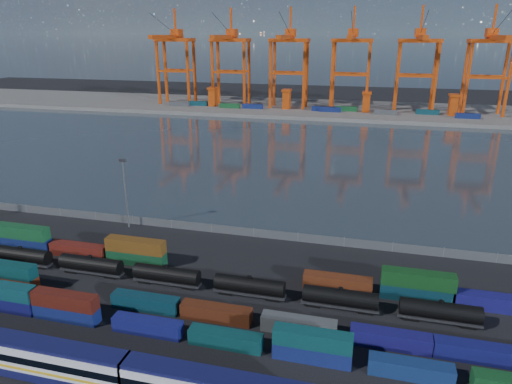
# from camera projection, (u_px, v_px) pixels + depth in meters

# --- Properties ---
(ground) EXTENTS (700.00, 700.00, 0.00)m
(ground) POSITION_uv_depth(u_px,v_px,m) (212.00, 304.00, 76.91)
(ground) COLOR black
(ground) RESTS_ON ground
(harbor_water) EXTENTS (700.00, 700.00, 0.00)m
(harbor_water) POSITION_uv_depth(u_px,v_px,m) (305.00, 154.00, 173.03)
(harbor_water) COLOR #29333C
(harbor_water) RESTS_ON ground
(far_quay) EXTENTS (700.00, 70.00, 2.00)m
(far_quay) POSITION_uv_depth(u_px,v_px,m) (331.00, 109.00, 268.81)
(far_quay) COLOR #514F4C
(far_quay) RESTS_ON ground
(passenger_train) EXTENTS (78.37, 3.26, 5.59)m
(passenger_train) POSITION_uv_depth(u_px,v_px,m) (37.00, 359.00, 59.88)
(passenger_train) COLOR silver
(passenger_train) RESTS_ON ground
(container_row_south) EXTENTS (138.17, 2.23, 4.76)m
(container_row_south) POSITION_uv_depth(u_px,v_px,m) (99.00, 314.00, 70.91)
(container_row_south) COLOR #434649
(container_row_south) RESTS_ON ground
(container_row_mid) EXTENTS (140.13, 2.34, 4.98)m
(container_row_mid) POSITION_uv_depth(u_px,v_px,m) (93.00, 291.00, 77.35)
(container_row_mid) COLOR #36393B
(container_row_mid) RESTS_ON ground
(container_row_north) EXTENTS (140.74, 2.46, 5.25)m
(container_row_north) POSITION_uv_depth(u_px,v_px,m) (247.00, 268.00, 84.77)
(container_row_north) COLOR navy
(container_row_north) RESTS_ON ground
(tanker_string) EXTENTS (90.22, 2.73, 3.91)m
(tanker_string) POSITION_uv_depth(u_px,v_px,m) (207.00, 280.00, 80.57)
(tanker_string) COLOR black
(tanker_string) RESTS_ON ground
(waterfront_fence) EXTENTS (160.12, 0.12, 2.20)m
(waterfront_fence) POSITION_uv_depth(u_px,v_px,m) (254.00, 233.00, 102.22)
(waterfront_fence) COLOR #595B5E
(waterfront_fence) RESTS_ON ground
(yard_light_mast) EXTENTS (1.60, 0.40, 16.60)m
(yard_light_mast) POSITION_uv_depth(u_px,v_px,m) (125.00, 190.00, 104.65)
(yard_light_mast) COLOR slate
(yard_light_mast) RESTS_ON ground
(gantry_cranes) EXTENTS (197.11, 42.44, 57.47)m
(gantry_cranes) POSITION_uv_depth(u_px,v_px,m) (320.00, 49.00, 253.35)
(gantry_cranes) COLOR #C1400D
(gantry_cranes) RESTS_ON ground
(quay_containers) EXTENTS (172.58, 10.99, 2.60)m
(quay_containers) POSITION_uv_depth(u_px,v_px,m) (309.00, 109.00, 257.31)
(quay_containers) COLOR navy
(quay_containers) RESTS_ON far_quay
(straddle_carriers) EXTENTS (140.00, 7.00, 11.10)m
(straddle_carriers) POSITION_uv_depth(u_px,v_px,m) (326.00, 100.00, 258.00)
(straddle_carriers) COLOR #C1400D
(straddle_carriers) RESTS_ON far_quay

